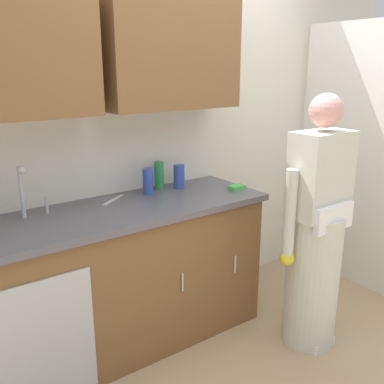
{
  "coord_description": "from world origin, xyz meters",
  "views": [
    {
      "loc": [
        -1.62,
        -1.57,
        1.77
      ],
      "look_at": [
        -0.08,
        0.55,
        1.0
      ],
      "focal_mm": 40.47,
      "sensor_mm": 36.0,
      "label": 1
    }
  ],
  "objects_px": {
    "sink": "(40,226)",
    "bottle_soap": "(159,175)",
    "bottle_water_tall": "(148,181)",
    "bottle_cleaner_spray": "(179,177)",
    "knife_on_counter": "(113,200)",
    "sponge": "(237,187)",
    "person_at_sink": "(315,244)"
  },
  "relations": [
    {
      "from": "person_at_sink",
      "to": "bottle_soap",
      "type": "relative_size",
      "value": 8.37
    },
    {
      "from": "person_at_sink",
      "to": "bottle_cleaner_spray",
      "type": "relative_size",
      "value": 9.79
    },
    {
      "from": "sink",
      "to": "person_at_sink",
      "type": "bearing_deg",
      "value": -25.26
    },
    {
      "from": "sink",
      "to": "sponge",
      "type": "bearing_deg",
      "value": -5.32
    },
    {
      "from": "bottle_water_tall",
      "to": "bottle_cleaner_spray",
      "type": "distance_m",
      "value": 0.26
    },
    {
      "from": "bottle_soap",
      "to": "sponge",
      "type": "xyz_separation_m",
      "value": [
        0.42,
        -0.34,
        -0.08
      ]
    },
    {
      "from": "bottle_soap",
      "to": "bottle_water_tall",
      "type": "relative_size",
      "value": 1.09
    },
    {
      "from": "sink",
      "to": "bottle_water_tall",
      "type": "relative_size",
      "value": 2.81
    },
    {
      "from": "knife_on_counter",
      "to": "sponge",
      "type": "distance_m",
      "value": 0.85
    },
    {
      "from": "sink",
      "to": "bottle_water_tall",
      "type": "xyz_separation_m",
      "value": [
        0.77,
        0.14,
        0.1
      ]
    },
    {
      "from": "bottle_soap",
      "to": "knife_on_counter",
      "type": "distance_m",
      "value": 0.4
    },
    {
      "from": "sink",
      "to": "bottle_soap",
      "type": "xyz_separation_m",
      "value": [
        0.9,
        0.21,
        0.11
      ]
    },
    {
      "from": "bottle_cleaner_spray",
      "to": "knife_on_counter",
      "type": "bearing_deg",
      "value": 179.66
    },
    {
      "from": "bottle_water_tall",
      "to": "sponge",
      "type": "distance_m",
      "value": 0.62
    },
    {
      "from": "bottle_soap",
      "to": "bottle_cleaner_spray",
      "type": "relative_size",
      "value": 1.17
    },
    {
      "from": "person_at_sink",
      "to": "bottle_cleaner_spray",
      "type": "bearing_deg",
      "value": 118.34
    },
    {
      "from": "sponge",
      "to": "bottle_water_tall",
      "type": "bearing_deg",
      "value": 154.96
    },
    {
      "from": "bottle_water_tall",
      "to": "knife_on_counter",
      "type": "relative_size",
      "value": 0.74
    },
    {
      "from": "sink",
      "to": "bottle_soap",
      "type": "bearing_deg",
      "value": 13.33
    },
    {
      "from": "bottle_cleaner_spray",
      "to": "sponge",
      "type": "distance_m",
      "value": 0.41
    },
    {
      "from": "bottle_cleaner_spray",
      "to": "knife_on_counter",
      "type": "distance_m",
      "value": 0.52
    },
    {
      "from": "bottle_cleaner_spray",
      "to": "sponge",
      "type": "bearing_deg",
      "value": -41.95
    },
    {
      "from": "sink",
      "to": "bottle_cleaner_spray",
      "type": "height_order",
      "value": "sink"
    },
    {
      "from": "sink",
      "to": "bottle_cleaner_spray",
      "type": "xyz_separation_m",
      "value": [
        1.02,
        0.15,
        0.1
      ]
    },
    {
      "from": "knife_on_counter",
      "to": "sponge",
      "type": "relative_size",
      "value": 2.18
    },
    {
      "from": "bottle_water_tall",
      "to": "sponge",
      "type": "bearing_deg",
      "value": -25.04
    },
    {
      "from": "knife_on_counter",
      "to": "bottle_cleaner_spray",
      "type": "bearing_deg",
      "value": -35.37
    },
    {
      "from": "bottle_water_tall",
      "to": "bottle_cleaner_spray",
      "type": "xyz_separation_m",
      "value": [
        0.26,
        0.01,
        -0.01
      ]
    },
    {
      "from": "bottle_water_tall",
      "to": "sponge",
      "type": "relative_size",
      "value": 1.62
    },
    {
      "from": "bottle_cleaner_spray",
      "to": "bottle_water_tall",
      "type": "bearing_deg",
      "value": -177.68
    },
    {
      "from": "sink",
      "to": "bottle_cleaner_spray",
      "type": "bearing_deg",
      "value": 8.18
    },
    {
      "from": "sink",
      "to": "sponge",
      "type": "relative_size",
      "value": 4.55
    }
  ]
}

